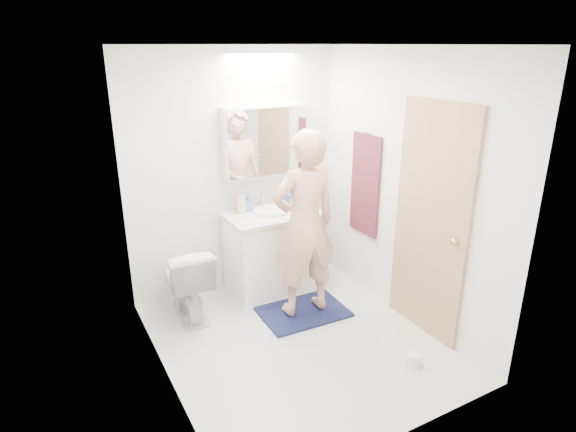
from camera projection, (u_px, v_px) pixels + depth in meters
floor at (297, 340)px, 4.13m from camera, size 2.50×2.50×0.00m
ceiling at (299, 45)px, 3.31m from camera, size 2.50×2.50×0.00m
wall_back at (235, 173)px, 4.75m from camera, size 2.50×0.00×2.50m
wall_front at (409, 272)px, 2.69m from camera, size 2.50×0.00×2.50m
wall_left at (156, 234)px, 3.22m from camera, size 0.00×2.50×2.50m
wall_right at (406, 189)px, 4.22m from camera, size 0.00×2.50×2.50m
vanity_cabinet at (273, 252)px, 4.91m from camera, size 0.90×0.55×0.78m
countertop at (273, 215)px, 4.77m from camera, size 0.95×0.58×0.04m
sink_basin at (271, 210)px, 4.79m from camera, size 0.36×0.36×0.03m
faucet at (263, 199)px, 4.92m from camera, size 0.02×0.02×0.16m
medicine_cabinet at (265, 141)px, 4.72m from camera, size 0.88×0.14×0.70m
mirror_panel at (268, 142)px, 4.66m from camera, size 0.84×0.01×0.66m
toilet at (187, 281)px, 4.40m from camera, size 0.43×0.72×0.71m
bath_rug at (303, 312)px, 4.54m from camera, size 0.82×0.58×0.02m
person at (304, 224)px, 4.24m from camera, size 0.63×0.43×1.70m
door at (431, 223)px, 3.99m from camera, size 0.04×0.80×2.00m
door_knob at (454, 241)px, 3.74m from camera, size 0.06×0.06×0.06m
towel at (365, 185)px, 4.70m from camera, size 0.02×0.42×1.00m
towel_hook at (367, 132)px, 4.51m from camera, size 0.07×0.02×0.02m
soap_bottle_a at (241, 201)px, 4.73m from camera, size 0.13×0.13×0.24m
soap_bottle_b at (248, 203)px, 4.80m from camera, size 0.08×0.09×0.17m
toothbrush_cup at (287, 201)px, 5.00m from camera, size 0.11×0.11×0.09m
toilet_paper_roll at (414, 360)px, 3.79m from camera, size 0.11×0.11×0.10m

